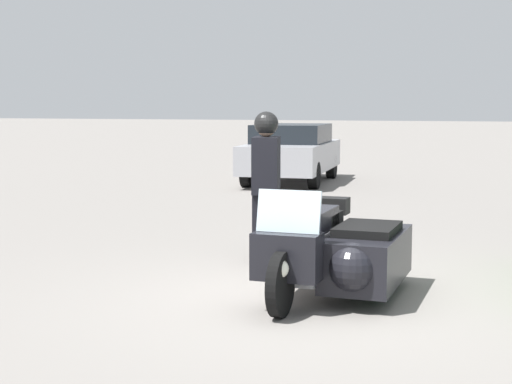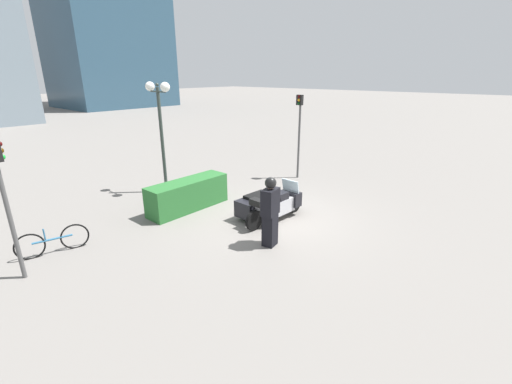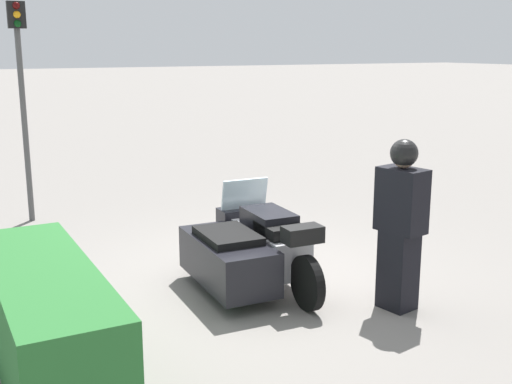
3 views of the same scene
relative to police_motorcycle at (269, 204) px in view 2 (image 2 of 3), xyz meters
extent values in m
plane|color=slate|center=(0.12, -0.17, -0.46)|extent=(160.00, 160.00, 0.00)
cylinder|color=black|center=(0.89, -0.35, -0.15)|extent=(0.61, 0.13, 0.60)
cylinder|color=black|center=(-0.98, -0.27, -0.15)|extent=(0.61, 0.13, 0.60)
cylinder|color=black|center=(-0.20, 0.28, -0.22)|extent=(0.47, 0.12, 0.47)
cube|color=#B7B7BC|center=(-0.05, -0.31, -0.02)|extent=(1.34, 0.53, 0.45)
cube|color=black|center=(-0.05, -0.31, 0.31)|extent=(0.74, 0.48, 0.24)
cube|color=black|center=(-0.35, -0.29, 0.29)|extent=(0.55, 0.47, 0.12)
cube|color=black|center=(0.70, -0.34, 0.07)|extent=(0.35, 0.65, 0.44)
cube|color=silver|center=(0.65, -0.34, 0.49)|extent=(0.14, 0.61, 0.40)
sphere|color=white|center=(0.94, -0.35, 0.00)|extent=(0.18, 0.18, 0.18)
cube|color=black|center=(-0.14, 0.27, -0.06)|extent=(1.52, 0.74, 0.50)
sphere|color=black|center=(0.49, 0.24, -0.04)|extent=(0.47, 0.47, 0.47)
cube|color=black|center=(-0.14, 0.27, 0.23)|extent=(0.84, 0.61, 0.09)
cube|color=black|center=(-0.86, -0.27, 0.36)|extent=(0.26, 0.43, 0.18)
cube|color=black|center=(-1.38, -1.16, -0.03)|extent=(0.40, 0.36, 0.86)
cube|color=black|center=(-1.38, -1.16, 0.74)|extent=(0.55, 0.39, 0.68)
sphere|color=tan|center=(-1.38, -1.16, 1.20)|extent=(0.23, 0.23, 0.23)
sphere|color=black|center=(-1.38, -1.16, 1.24)|extent=(0.29, 0.29, 0.29)
cube|color=#28662D|center=(-1.16, 2.45, 0.03)|extent=(2.80, 0.80, 0.98)
cylinder|color=#2D3833|center=(-0.60, 4.47, 1.44)|extent=(0.12, 0.12, 3.79)
cylinder|color=#2D3833|center=(-0.60, 4.47, 3.19)|extent=(0.05, 0.89, 0.05)
sphere|color=white|center=(-0.60, 4.92, 3.35)|extent=(0.33, 0.33, 0.33)
sphere|color=white|center=(-0.60, 4.03, 3.35)|extent=(0.33, 0.33, 0.33)
sphere|color=#2D3833|center=(-0.60, 4.47, 3.42)|extent=(0.12, 0.12, 0.12)
cylinder|color=#4C4C4C|center=(4.19, 1.76, 1.06)|extent=(0.09, 0.09, 3.04)
cube|color=black|center=(4.13, 1.76, 2.78)|extent=(0.15, 0.26, 0.40)
sphere|color=#410707|center=(4.06, 1.77, 2.91)|extent=(0.11, 0.11, 0.11)
sphere|color=orange|center=(4.06, 1.77, 2.78)|extent=(0.11, 0.11, 0.11)
sphere|color=#07350F|center=(4.06, 1.77, 2.65)|extent=(0.11, 0.11, 0.11)
cylinder|color=#4C4C4C|center=(-6.08, 1.98, 0.85)|extent=(0.09, 0.09, 2.61)
sphere|color=#462D06|center=(-5.96, 1.97, 2.36)|extent=(0.11, 0.11, 0.11)
sphere|color=green|center=(-5.96, 1.97, 2.23)|extent=(0.11, 0.11, 0.11)
torus|color=black|center=(-4.75, 2.51, -0.14)|extent=(0.66, 0.21, 0.67)
torus|color=black|center=(-5.69, 2.76, -0.14)|extent=(0.66, 0.21, 0.67)
cylinder|color=#2D668C|center=(-5.22, 2.63, -0.08)|extent=(0.86, 0.27, 0.05)
cylinder|color=#2D668C|center=(-5.36, 2.67, 0.08)|extent=(0.04, 0.04, 0.32)
camera|label=1|loc=(7.62, 1.50, 1.49)|focal=55.00mm
camera|label=2|loc=(-7.67, -6.11, 3.79)|focal=24.00mm
camera|label=3|loc=(-6.44, 3.23, 2.31)|focal=45.00mm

